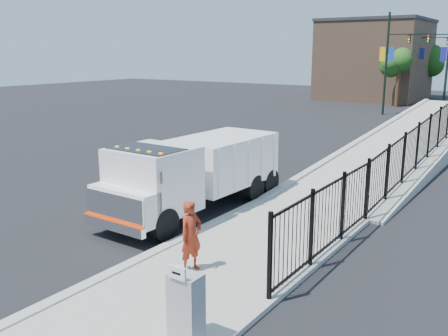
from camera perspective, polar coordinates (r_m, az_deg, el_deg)
The scene contains 16 objects.
ground at distance 13.86m, azimuth -3.85°, elevation -8.05°, with size 120.00×120.00×0.00m, color black.
sidewalk at distance 11.31m, azimuth -2.26°, elevation -12.80°, with size 3.55×12.00×0.12m, color #9E998E.
curb at distance 12.43m, azimuth -9.58°, elevation -10.39°, with size 0.30×12.00×0.16m, color #ADAAA3.
ramp at distance 27.30m, azimuth 20.93°, elevation 1.73°, with size 3.95×24.00×1.70m, color #9E998E.
iron_fence at distance 23.00m, azimuth 22.26°, elevation 1.89°, with size 0.10×28.00×1.80m, color black.
truck at distance 15.73m, azimuth -3.63°, elevation -0.30°, with size 2.49×7.09×2.41m.
worker at distance 11.40m, azimuth -3.78°, elevation -7.77°, with size 0.60×0.39×1.65m, color maroon.
utility_cabinet at distance 8.86m, azimuth -4.36°, elevation -15.68°, with size 0.55×0.40×1.25m, color gray.
arrow_sign at distance 8.37m, azimuth -5.40°, elevation -11.85°, with size 0.35×0.04×0.22m, color white.
debris at distance 11.79m, azimuth -4.75°, elevation -11.15°, with size 0.35×0.35×0.09m, color silver.
light_pole_0 at distance 42.36m, azimuth 18.48°, elevation 11.65°, with size 3.77×0.22×8.00m.
light_pole_1 at distance 43.61m, azimuth 23.79°, elevation 11.24°, with size 3.77×0.22×8.00m.
light_pole_2 at distance 53.73m, azimuth 21.60°, elevation 11.60°, with size 3.77×0.22×8.00m.
tree_0 at distance 48.89m, azimuth 19.41°, elevation 11.17°, with size 2.24×2.24×5.12m.
tree_2 at distance 59.90m, azimuth 22.44°, elevation 11.22°, with size 3.15×3.15×5.58m.
building at distance 56.79m, azimuth 16.81°, elevation 11.62°, with size 10.00×10.00×8.00m, color #8C664C.
Camera 1 is at (7.94, -10.20, 5.01)m, focal length 40.00 mm.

